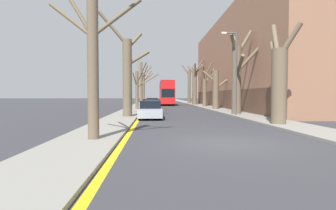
{
  "coord_description": "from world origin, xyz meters",
  "views": [
    {
      "loc": [
        -2.68,
        -9.9,
        1.86
      ],
      "look_at": [
        -0.4,
        34.26,
        0.2
      ],
      "focal_mm": 28.0,
      "sensor_mm": 36.0,
      "label": 1
    }
  ],
  "objects_px": {
    "lamp_post": "(235,69)",
    "parked_car_3": "(152,103)",
    "street_tree_right_4": "(195,84)",
    "street_tree_right_0": "(279,79)",
    "street_tree_right_1": "(237,75)",
    "parked_car_1": "(151,107)",
    "street_tree_left_3": "(141,82)",
    "street_tree_left_4": "(144,87)",
    "street_tree_left_0": "(92,43)",
    "street_tree_right_3": "(205,88)",
    "street_tree_right_2": "(216,88)",
    "parked_car_2": "(152,105)",
    "double_decker_bus": "(166,92)",
    "street_tree_left_2": "(138,88)",
    "street_tree_left_1": "(127,74)",
    "parked_car_0": "(150,110)",
    "street_tree_right_5": "(189,85)"
  },
  "relations": [
    {
      "from": "street_tree_left_1",
      "to": "street_tree_left_4",
      "type": "distance_m",
      "value": 33.99
    },
    {
      "from": "street_tree_left_3",
      "to": "street_tree_right_0",
      "type": "bearing_deg",
      "value": -70.8
    },
    {
      "from": "street_tree_left_1",
      "to": "street_tree_right_4",
      "type": "height_order",
      "value": "street_tree_left_1"
    },
    {
      "from": "street_tree_left_2",
      "to": "double_decker_bus",
      "type": "distance_m",
      "value": 17.42
    },
    {
      "from": "double_decker_bus",
      "to": "parked_car_0",
      "type": "xyz_separation_m",
      "value": [
        -2.61,
        -29.19,
        -1.87
      ]
    },
    {
      "from": "parked_car_0",
      "to": "street_tree_left_2",
      "type": "bearing_deg",
      "value": 98.29
    },
    {
      "from": "lamp_post",
      "to": "parked_car_3",
      "type": "bearing_deg",
      "value": 115.21
    },
    {
      "from": "street_tree_left_2",
      "to": "street_tree_right_4",
      "type": "height_order",
      "value": "street_tree_right_4"
    },
    {
      "from": "double_decker_bus",
      "to": "street_tree_left_3",
      "type": "bearing_deg",
      "value": -126.43
    },
    {
      "from": "street_tree_left_3",
      "to": "street_tree_left_4",
      "type": "bearing_deg",
      "value": 90.19
    },
    {
      "from": "street_tree_right_3",
      "to": "street_tree_right_4",
      "type": "xyz_separation_m",
      "value": [
        -0.21,
        8.87,
        1.0
      ]
    },
    {
      "from": "street_tree_right_3",
      "to": "lamp_post",
      "type": "height_order",
      "value": "lamp_post"
    },
    {
      "from": "street_tree_left_1",
      "to": "street_tree_right_2",
      "type": "distance_m",
      "value": 14.99
    },
    {
      "from": "parked_car_3",
      "to": "street_tree_right_2",
      "type": "bearing_deg",
      "value": -34.55
    },
    {
      "from": "street_tree_left_1",
      "to": "parked_car_0",
      "type": "height_order",
      "value": "street_tree_left_1"
    },
    {
      "from": "street_tree_right_0",
      "to": "street_tree_right_2",
      "type": "height_order",
      "value": "street_tree_right_0"
    },
    {
      "from": "double_decker_bus",
      "to": "street_tree_left_0",
      "type": "bearing_deg",
      "value": -96.85
    },
    {
      "from": "street_tree_right_3",
      "to": "parked_car_2",
      "type": "relative_size",
      "value": 1.72
    },
    {
      "from": "street_tree_left_2",
      "to": "lamp_post",
      "type": "relative_size",
      "value": 0.78
    },
    {
      "from": "street_tree_right_2",
      "to": "parked_car_1",
      "type": "bearing_deg",
      "value": -141.43
    },
    {
      "from": "street_tree_left_4",
      "to": "street_tree_left_1",
      "type": "bearing_deg",
      "value": -90.01
    },
    {
      "from": "street_tree_right_3",
      "to": "parked_car_0",
      "type": "xyz_separation_m",
      "value": [
        -8.17,
        -19.56,
        -2.36
      ]
    },
    {
      "from": "street_tree_right_4",
      "to": "parked_car_2",
      "type": "distance_m",
      "value": 19.33
    },
    {
      "from": "street_tree_left_2",
      "to": "street_tree_right_3",
      "type": "xyz_separation_m",
      "value": [
        9.97,
        7.22,
        0.23
      ]
    },
    {
      "from": "street_tree_right_4",
      "to": "parked_car_3",
      "type": "xyz_separation_m",
      "value": [
        -7.96,
        -10.8,
        -3.34
      ]
    },
    {
      "from": "street_tree_right_3",
      "to": "parked_car_1",
      "type": "height_order",
      "value": "street_tree_right_3"
    },
    {
      "from": "street_tree_right_1",
      "to": "parked_car_1",
      "type": "relative_size",
      "value": 1.79
    },
    {
      "from": "double_decker_bus",
      "to": "lamp_post",
      "type": "bearing_deg",
      "value": -80.06
    },
    {
      "from": "street_tree_left_2",
      "to": "parked_car_2",
      "type": "bearing_deg",
      "value": -33.74
    },
    {
      "from": "street_tree_right_4",
      "to": "street_tree_right_2",
      "type": "bearing_deg",
      "value": -89.45
    },
    {
      "from": "street_tree_right_1",
      "to": "street_tree_right_5",
      "type": "relative_size",
      "value": 0.89
    },
    {
      "from": "street_tree_right_4",
      "to": "street_tree_left_4",
      "type": "bearing_deg",
      "value": 146.61
    },
    {
      "from": "street_tree_left_4",
      "to": "street_tree_right_2",
      "type": "height_order",
      "value": "street_tree_left_4"
    },
    {
      "from": "street_tree_right_5",
      "to": "parked_car_3",
      "type": "xyz_separation_m",
      "value": [
        -7.88,
        -18.37,
        -3.4
      ]
    },
    {
      "from": "street_tree_left_0",
      "to": "street_tree_right_1",
      "type": "distance_m",
      "value": 16.79
    },
    {
      "from": "street_tree_right_4",
      "to": "street_tree_right_0",
      "type": "bearing_deg",
      "value": -90.01
    },
    {
      "from": "street_tree_right_0",
      "to": "parked_car_2",
      "type": "bearing_deg",
      "value": 116.05
    },
    {
      "from": "street_tree_right_2",
      "to": "street_tree_right_3",
      "type": "distance_m",
      "value": 7.52
    },
    {
      "from": "parked_car_2",
      "to": "street_tree_right_1",
      "type": "bearing_deg",
      "value": -45.32
    },
    {
      "from": "parked_car_0",
      "to": "parked_car_2",
      "type": "xyz_separation_m",
      "value": [
        0.0,
        11.14,
        -0.03
      ]
    },
    {
      "from": "street_tree_right_3",
      "to": "double_decker_bus",
      "type": "xyz_separation_m",
      "value": [
        -5.56,
        9.63,
        -0.49
      ]
    },
    {
      "from": "parked_car_3",
      "to": "street_tree_right_1",
      "type": "bearing_deg",
      "value": -61.27
    },
    {
      "from": "street_tree_right_4",
      "to": "street_tree_right_3",
      "type": "bearing_deg",
      "value": -88.65
    },
    {
      "from": "parked_car_1",
      "to": "street_tree_right_5",
      "type": "bearing_deg",
      "value": 75.48
    },
    {
      "from": "street_tree_right_0",
      "to": "street_tree_right_1",
      "type": "height_order",
      "value": "street_tree_right_1"
    },
    {
      "from": "street_tree_left_3",
      "to": "parked_car_2",
      "type": "distance_m",
      "value": 12.59
    },
    {
      "from": "parked_car_1",
      "to": "parked_car_0",
      "type": "bearing_deg",
      "value": -90.0
    },
    {
      "from": "street_tree_right_1",
      "to": "parked_car_3",
      "type": "distance_m",
      "value": 16.89
    },
    {
      "from": "parked_car_1",
      "to": "parked_car_3",
      "type": "relative_size",
      "value": 1.03
    },
    {
      "from": "street_tree_left_0",
      "to": "street_tree_right_3",
      "type": "distance_m",
      "value": 31.63
    }
  ]
}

